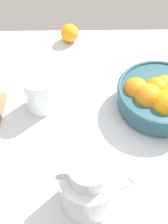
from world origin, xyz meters
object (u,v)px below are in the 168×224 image
object	(u,v)px
loose_orange_2	(69,33)
fruit_bowl	(159,97)
juice_pitcher	(88,187)
juice_glass	(40,94)

from	to	relation	value
loose_orange_2	fruit_bowl	bearing A→B (deg)	-51.71
fruit_bowl	loose_orange_2	bearing A→B (deg)	128.29
juice_pitcher	fruit_bowl	bearing A→B (deg)	52.62
juice_pitcher	loose_orange_2	distance (cm)	61.96
loose_orange_2	juice_pitcher	bearing A→B (deg)	-85.01
juice_glass	loose_orange_2	bearing A→B (deg)	75.95
fruit_bowl	juice_glass	distance (cm)	34.77
juice_glass	loose_orange_2	size ratio (longest dim) A/B	1.70
juice_glass	loose_orange_2	distance (cm)	33.20
juice_pitcher	loose_orange_2	xyz separation A→B (cm)	(-5.39, 61.66, -2.98)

